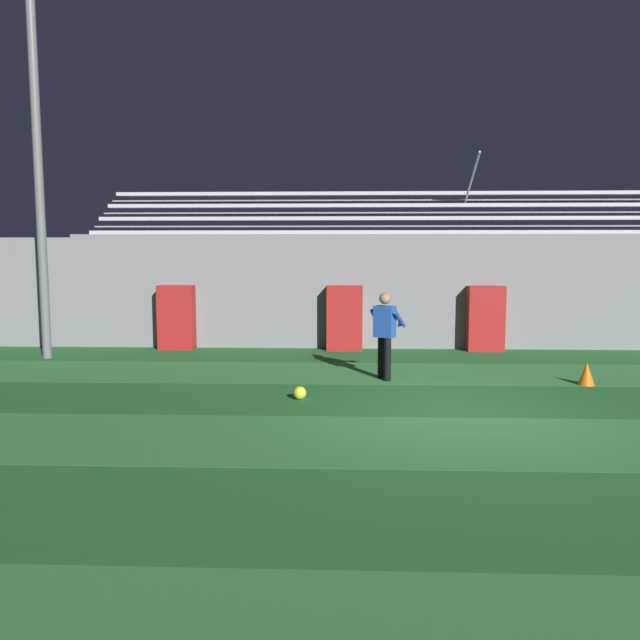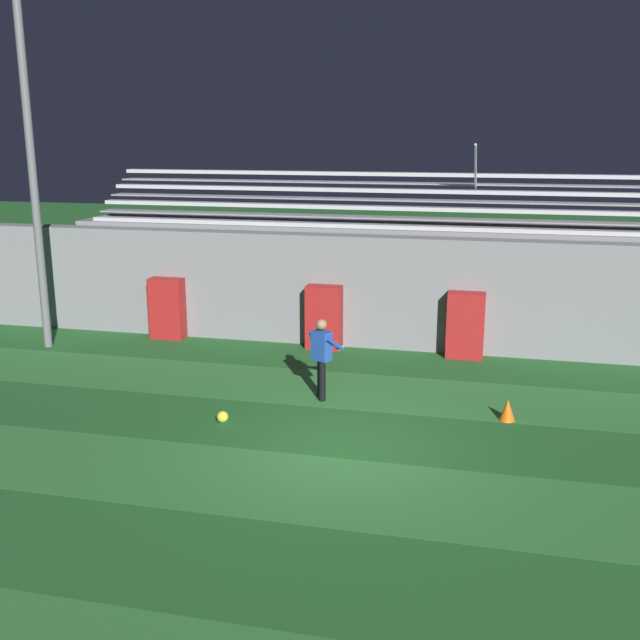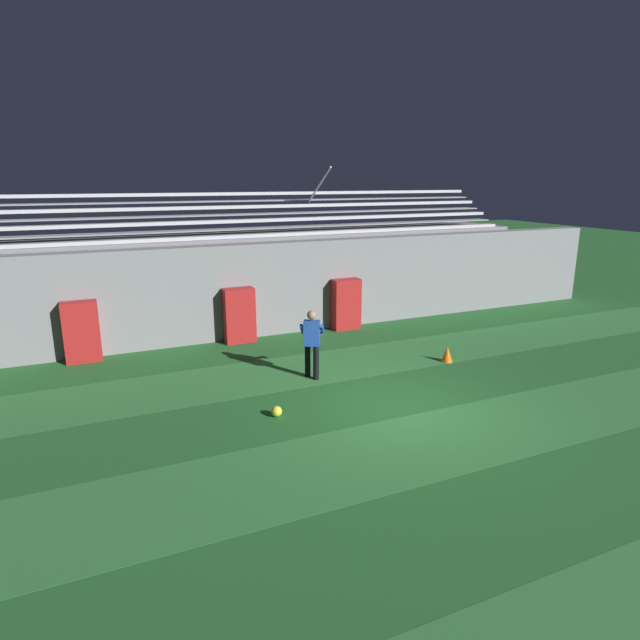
% 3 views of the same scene
% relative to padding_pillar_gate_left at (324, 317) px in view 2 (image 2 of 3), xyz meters
% --- Properties ---
extents(ground_plane, '(80.00, 80.00, 0.00)m').
position_rel_padding_pillar_gate_left_xyz_m(ground_plane, '(1.74, -5.95, -0.80)').
color(ground_plane, '#236028').
extents(turf_stripe_mid, '(28.00, 2.25, 0.01)m').
position_rel_padding_pillar_gate_left_xyz_m(turf_stripe_mid, '(1.74, -7.44, -0.80)').
color(turf_stripe_mid, '#337A38').
rests_on(turf_stripe_mid, ground).
extents(turf_stripe_far, '(28.00, 2.25, 0.01)m').
position_rel_padding_pillar_gate_left_xyz_m(turf_stripe_far, '(1.74, -2.94, -0.80)').
color(turf_stripe_far, '#337A38').
rests_on(turf_stripe_far, ground).
extents(back_wall, '(24.00, 0.60, 2.80)m').
position_rel_padding_pillar_gate_left_xyz_m(back_wall, '(1.74, 0.55, 0.60)').
color(back_wall, gray).
rests_on(back_wall, ground).
extents(padding_pillar_gate_left, '(0.88, 0.44, 1.60)m').
position_rel_padding_pillar_gate_left_xyz_m(padding_pillar_gate_left, '(0.00, 0.00, 0.00)').
color(padding_pillar_gate_left, '#B21E1E').
rests_on(padding_pillar_gate_left, ground).
extents(padding_pillar_gate_right, '(0.88, 0.44, 1.60)m').
position_rel_padding_pillar_gate_left_xyz_m(padding_pillar_gate_right, '(3.47, 0.00, 0.00)').
color(padding_pillar_gate_right, '#B21E1E').
rests_on(padding_pillar_gate_right, ground).
extents(padding_pillar_far_left, '(0.88, 0.44, 1.60)m').
position_rel_padding_pillar_gate_left_xyz_m(padding_pillar_far_left, '(-4.21, 0.00, 0.00)').
color(padding_pillar_far_left, '#B21E1E').
rests_on(padding_pillar_far_left, ground).
extents(bleacher_stand, '(18.00, 3.35, 5.03)m').
position_rel_padding_pillar_gate_left_xyz_m(bleacher_stand, '(1.74, 2.54, 0.70)').
color(bleacher_stand, gray).
rests_on(bleacher_stand, ground).
extents(floodlight_pole, '(0.90, 0.36, 9.19)m').
position_rel_padding_pillar_gate_left_xyz_m(floodlight_pole, '(-6.86, -1.43, 4.90)').
color(floodlight_pole, slate).
rests_on(floodlight_pole, ground).
extents(goalkeeper, '(0.73, 0.70, 1.67)m').
position_rel_padding_pillar_gate_left_xyz_m(goalkeeper, '(0.77, -3.54, 0.15)').
color(goalkeeper, black).
rests_on(goalkeeper, ground).
extents(soccer_ball, '(0.22, 0.22, 0.22)m').
position_rel_padding_pillar_gate_left_xyz_m(soccer_ball, '(-0.75, -5.26, -0.69)').
color(soccer_ball, yellow).
rests_on(soccer_ball, ground).
extents(traffic_cone, '(0.30, 0.30, 0.42)m').
position_rel_padding_pillar_gate_left_xyz_m(traffic_cone, '(4.45, -3.93, -0.59)').
color(traffic_cone, orange).
rests_on(traffic_cone, ground).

